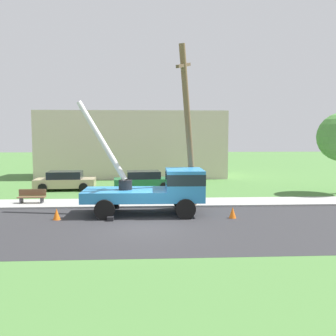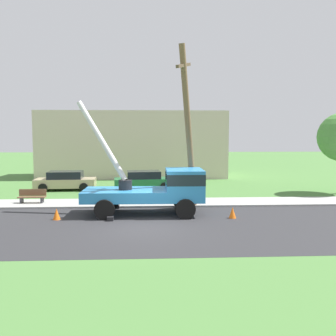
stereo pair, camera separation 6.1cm
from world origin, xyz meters
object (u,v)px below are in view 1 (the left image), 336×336
object	(u,v)px
leaning_utility_pole	(188,128)
traffic_cone_behind	(57,214)
parked_sedan_tan	(65,181)
parked_sedan_green	(143,180)
utility_truck	(160,187)
traffic_cone_ahead	(233,213)
park_bench	(32,197)

from	to	relation	value
leaning_utility_pole	traffic_cone_behind	bearing A→B (deg)	-163.52
traffic_cone_behind	parked_sedan_tan	size ratio (longest dim) A/B	0.12
parked_sedan_green	utility_truck	bearing A→B (deg)	-83.34
parked_sedan_green	traffic_cone_behind	bearing A→B (deg)	-113.34
traffic_cone_ahead	traffic_cone_behind	bearing A→B (deg)	179.32
utility_truck	traffic_cone_ahead	size ratio (longest dim) A/B	12.07
utility_truck	parked_sedan_tan	world-z (taller)	utility_truck
park_bench	traffic_cone_behind	bearing A→B (deg)	-58.52
parked_sedan_green	park_bench	distance (m)	8.53
utility_truck	park_bench	size ratio (longest dim) A/B	4.23
traffic_cone_ahead	traffic_cone_behind	size ratio (longest dim) A/B	1.00
parked_sedan_green	park_bench	xyz separation A→B (m)	(-6.55, -5.45, -0.25)
leaning_utility_pole	parked_sedan_tan	size ratio (longest dim) A/B	1.97
utility_truck	parked_sedan_tan	size ratio (longest dim) A/B	1.51
utility_truck	traffic_cone_behind	distance (m)	5.30
traffic_cone_ahead	leaning_utility_pole	bearing A→B (deg)	134.26
traffic_cone_behind	parked_sedan_tan	bearing A→B (deg)	100.53
leaning_utility_pole	parked_sedan_green	bearing A→B (deg)	108.83
park_bench	parked_sedan_tan	bearing A→B (deg)	83.05
utility_truck	park_bench	bearing A→B (deg)	158.66
leaning_utility_pole	traffic_cone_ahead	bearing A→B (deg)	-45.74
leaning_utility_pole	parked_sedan_tan	xyz separation A→B (m)	(-8.43, 7.63, -3.82)
leaning_utility_pole	park_bench	distance (m)	10.19
traffic_cone_ahead	parked_sedan_green	xyz separation A→B (m)	(-4.58, 9.58, 0.43)
utility_truck	parked_sedan_green	size ratio (longest dim) A/B	1.48
park_bench	utility_truck	bearing A→B (deg)	-21.34
leaning_utility_pole	traffic_cone_ahead	size ratio (longest dim) A/B	15.76
leaning_utility_pole	traffic_cone_behind	size ratio (longest dim) A/B	15.76
leaning_utility_pole	park_bench	bearing A→B (deg)	167.28
traffic_cone_behind	parked_sedan_tan	xyz separation A→B (m)	(-1.78, 9.60, 0.43)
utility_truck	park_bench	xyz separation A→B (m)	(-7.53, 2.94, -0.95)
utility_truck	leaning_utility_pole	world-z (taller)	leaning_utility_pole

